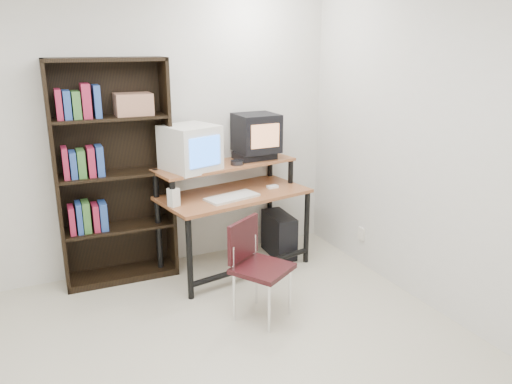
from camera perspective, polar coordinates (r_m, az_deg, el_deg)
name	(u,v)px	position (r m, az deg, el deg)	size (l,w,h in m)	color
back_wall	(123,131)	(4.53, -14.94, 6.77)	(4.00, 0.01, 2.60)	beige
right_wall	(473,154)	(3.78, 23.59, 3.99)	(0.01, 4.00, 2.60)	beige
computer_desk	(233,196)	(4.54, -2.67, -0.43)	(1.42, 0.88, 0.98)	brown
crt_monitor	(190,148)	(4.35, -7.53, 5.00)	(0.52, 0.52, 0.39)	beige
vcr	(254,156)	(4.73, -0.18, 4.16)	(0.36, 0.26, 0.08)	black
crt_tv	(256,133)	(4.71, 0.04, 6.78)	(0.38, 0.38, 0.35)	black
cd_spindle	(237,163)	(4.50, -2.18, 3.29)	(0.12, 0.12, 0.05)	#26262B
keyboard	(232,198)	(4.36, -2.76, -0.68)	(0.47, 0.21, 0.04)	beige
mousepad	(272,190)	(4.64, 1.86, 0.23)	(0.22, 0.18, 0.01)	black
mouse	(272,187)	(4.66, 1.90, 0.56)	(0.10, 0.06, 0.03)	white
desk_speaker	(174,198)	(4.18, -9.40, -0.68)	(0.08, 0.07, 0.17)	beige
pc_tower	(279,234)	(4.98, 2.64, -4.87)	(0.20, 0.45, 0.42)	black
school_chair	(255,260)	(3.80, -0.09, -7.74)	(0.53, 0.53, 0.77)	black
bookshelf	(113,171)	(4.44, -16.02, 2.29)	(0.97, 0.36, 1.93)	black
wall_outlet	(361,234)	(4.85, 11.94, -4.68)	(0.02, 0.08, 0.12)	beige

